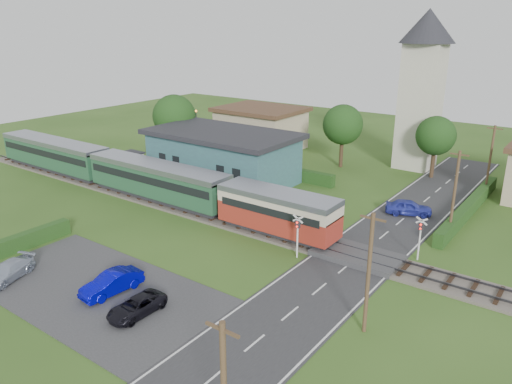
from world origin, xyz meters
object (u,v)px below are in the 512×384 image
Objects in this scene: car_on_road at (409,207)px; car_park_dark at (137,306)px; church_tower at (423,79)px; station_building at (223,155)px; crossing_signal_far at (420,232)px; house_west at (261,128)px; pedestrian_far at (151,174)px; equipment_hut at (131,164)px; car_park_blue at (112,283)px; crossing_signal_near at (298,230)px; car_park_silver at (8,271)px; train at (135,174)px; pedestrian_near at (239,193)px.

car_on_road is 25.85m from car_park_dark.
church_tower is 4.42× the size of car_on_road.
crossing_signal_far is (23.60, -6.60, -0.55)m from station_building.
station_building reaches higher than crossing_signal_far.
station_building reaches higher than car_park_dark.
house_west is 27.97m from car_on_road.
pedestrian_far is (-19.73, -23.01, -8.99)m from church_tower.
equipment_hut is 20.05m from house_west.
house_west is 35.26m from crossing_signal_far.
church_tower is at bearing -65.30° from pedestrian_far.
station_building is at bearing 118.64° from car_park_blue.
crossing_signal_near is 19.65m from car_park_silver.
house_west is 20.07m from pedestrian_far.
equipment_hut is at bearing 141.91° from car_park_blue.
equipment_hut is 9.92m from station_building.
car_park_blue reaches higher than car_on_road.
pedestrian_far is (3.27, -0.21, -0.51)m from equipment_hut.
train is 11.80× the size of car_park_dark.
pedestrian_far is (-21.13, 5.40, -0.90)m from crossing_signal_near.
house_west is at bearing 130.11° from crossing_signal_near.
house_west is 6.85× the size of pedestrian_far.
car_on_road is 1.09× the size of car_park_dark.
car_park_blue is 7.52m from car_park_silver.
station_building is 10.15× the size of pedestrian_far.
car_park_silver is at bearing -137.77° from crossing_signal_far.
house_west is 40.32m from car_park_silver.
equipment_hut is 33.48m from church_tower.
car_park_dark is at bearing -40.05° from equipment_hut.
crossing_signal_far is 28.15m from car_park_silver.
pedestrian_near is at bearing 175.99° from crossing_signal_far.
crossing_signal_near is 0.81× the size of car_park_blue.
house_west reaches higher than car_park_blue.
equipment_hut is 0.14× the size of church_tower.
crossing_signal_far reaches higher than pedestrian_far.
train is 11.02× the size of car_park_silver.
car_park_silver is at bearing -167.27° from car_park_dark.
pedestrian_near is (11.40, -19.40, -1.56)m from house_west.
house_west reaches higher than pedestrian_near.
car_park_dark is (20.85, -17.53, -1.16)m from equipment_hut.
train is at bearing -36.42° from equipment_hut.
station_building reaches higher than equipment_hut.
pedestrian_near is at bearing 106.29° from car_park_blue.
pedestrian_near reaches higher than car_park_blue.
crossing_signal_near is 0.84× the size of car_park_silver.
train is 19.12m from car_park_blue.
station_building reaches higher than pedestrian_far.
car_park_silver is at bearing 59.68° from pedestrian_near.
crossing_signal_near is at bearing 142.04° from car_on_road.
car_on_road is at bearing 114.16° from crossing_signal_far.
pedestrian_far is at bearing -17.03° from pedestrian_near.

